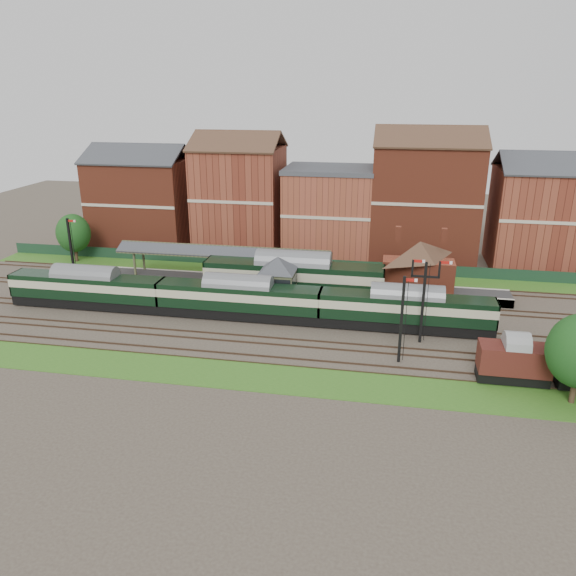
% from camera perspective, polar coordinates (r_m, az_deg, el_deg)
% --- Properties ---
extents(ground, '(160.00, 160.00, 0.00)m').
position_cam_1_polar(ground, '(58.19, 1.25, -3.54)').
color(ground, '#473D33').
rests_on(ground, ground).
extents(grass_back, '(90.00, 4.50, 0.06)m').
position_cam_1_polar(grass_back, '(73.00, 3.27, 1.39)').
color(grass_back, '#2D6619').
rests_on(grass_back, ground).
extents(grass_front, '(90.00, 5.00, 0.06)m').
position_cam_1_polar(grass_front, '(47.57, -1.11, -9.15)').
color(grass_front, '#2D6619').
rests_on(grass_front, ground).
extents(fence, '(90.00, 0.12, 1.50)m').
position_cam_1_polar(fence, '(74.66, 3.48, 2.39)').
color(fence, '#193823').
rests_on(fence, ground).
extents(platform, '(55.00, 3.40, 1.00)m').
position_cam_1_polar(platform, '(67.79, -1.59, 0.37)').
color(platform, '#2D2D2D').
rests_on(platform, ground).
extents(signal_box, '(5.40, 5.40, 6.00)m').
position_cam_1_polar(signal_box, '(60.51, -1.04, 0.64)').
color(signal_box, '#576C4D').
rests_on(signal_box, ground).
extents(brick_hut, '(3.20, 2.64, 2.94)m').
position_cam_1_polar(brick_hut, '(60.22, 6.46, -1.61)').
color(brick_hut, maroon).
rests_on(brick_hut, ground).
extents(station_building, '(8.10, 8.10, 5.90)m').
position_cam_1_polar(station_building, '(65.45, 13.11, 2.32)').
color(station_building, brown).
rests_on(station_building, platform).
extents(canopy, '(26.00, 3.89, 4.08)m').
position_cam_1_polar(canopy, '(68.01, -6.59, 3.92)').
color(canopy, '#43482D').
rests_on(canopy, platform).
extents(semaphore_bracket, '(3.60, 0.25, 8.18)m').
position_cam_1_polar(semaphore_bracket, '(53.65, 13.64, -0.86)').
color(semaphore_bracket, black).
rests_on(semaphore_bracket, ground).
extents(semaphore_platform_end, '(1.23, 0.25, 8.00)m').
position_cam_1_polar(semaphore_platform_end, '(74.32, -21.15, 3.73)').
color(semaphore_platform_end, black).
rests_on(semaphore_platform_end, ground).
extents(semaphore_siding, '(1.23, 0.25, 8.00)m').
position_cam_1_polar(semaphore_siding, '(49.53, 11.49, -3.05)').
color(semaphore_siding, black).
rests_on(semaphore_siding, ground).
extents(town_backdrop, '(69.00, 10.00, 16.00)m').
position_cam_1_polar(town_backdrop, '(79.86, 4.08, 8.17)').
color(town_backdrop, brown).
rests_on(town_backdrop, ground).
extents(dmu_train, '(51.43, 2.71, 3.95)m').
position_cam_1_polar(dmu_train, '(58.63, -5.04, -0.99)').
color(dmu_train, black).
rests_on(dmu_train, ground).
extents(platform_railcar, '(20.34, 3.20, 4.69)m').
position_cam_1_polar(platform_railcar, '(63.49, 0.56, 1.13)').
color(platform_railcar, black).
rests_on(platform_railcar, ground).
extents(goods_van_a, '(5.64, 2.44, 3.42)m').
position_cam_1_polar(goods_van_a, '(49.75, 21.97, -6.85)').
color(goods_van_a, black).
rests_on(goods_van_a, ground).
extents(tree_back, '(4.59, 4.59, 6.71)m').
position_cam_1_polar(tree_back, '(82.76, -20.97, 5.22)').
color(tree_back, '#382619').
rests_on(tree_back, ground).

